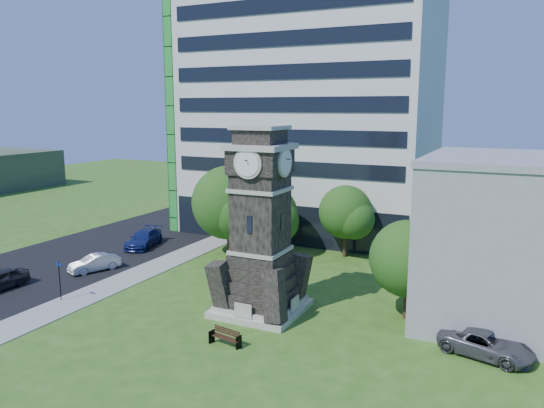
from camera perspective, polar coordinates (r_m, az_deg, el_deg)
The scene contains 14 objects.
ground at distance 35.73m, azimuth -7.07°, elevation -11.64°, with size 160.00×160.00×0.00m, color #325919.
sidewalk at distance 44.87m, azimuth -13.90°, elevation -7.21°, with size 3.00×70.00×0.06m, color gray.
street at distance 50.56m, azimuth -21.39°, elevation -5.66°, with size 14.00×80.00×0.02m, color black.
clock_tower at distance 34.33m, azimuth -1.23°, elevation -3.21°, with size 5.40×5.40×12.22m.
office_tall at distance 57.68m, azimuth 4.09°, elevation 11.21°, with size 26.20×15.11×28.60m.
car_street_mid at distance 46.36m, azimuth -18.56°, elevation -6.04°, with size 1.43×4.11×1.36m, color #B4B6BC.
car_street_north at distance 52.96m, azimuth -13.63°, elevation -3.65°, with size 2.21×5.43×1.57m, color navy.
car_east_lot at distance 31.87m, azimuth 22.03°, elevation -13.81°, with size 2.29×4.97×1.38m, color #4F4F54.
park_bench at distance 31.11m, azimuth -5.01°, elevation -14.01°, with size 1.89×0.50×0.98m.
street_sign at distance 40.00m, azimuth -21.89°, elevation -7.26°, with size 0.67×0.07×2.79m.
tree_nw at distance 48.45m, azimuth -4.59°, elevation -0.08°, with size 7.43×6.75×8.16m.
tree_nc at distance 48.09m, azimuth -0.33°, elevation -1.30°, with size 5.94×5.40×6.47m.
tree_ne at distance 47.76m, azimuth 7.98°, elevation -1.06°, with size 5.28×4.80×6.53m.
tree_east at distance 34.59m, azimuth 14.55°, elevation -5.97°, with size 5.39×4.90×6.42m.
Camera 1 is at (18.16, -27.74, 13.33)m, focal length 35.00 mm.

